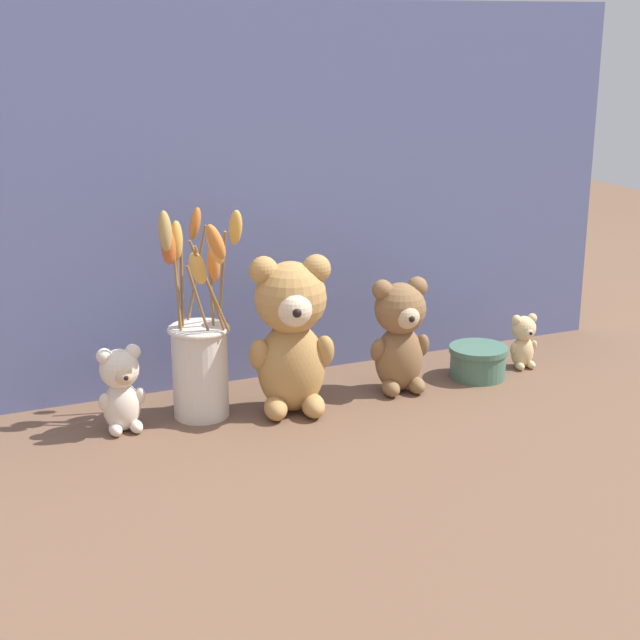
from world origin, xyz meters
The scene contains 8 objects.
ground_plane centered at (0.00, 0.00, 0.00)m, with size 4.00×4.00×0.00m, color brown.
backdrop_wall centered at (0.00, 0.17, 0.33)m, with size 1.32×0.02×0.66m.
teddy_bear_large centered at (-0.07, -0.02, 0.14)m, with size 0.15×0.13×0.27m.
teddy_bear_medium centered at (0.14, 0.00, 0.11)m, with size 0.11×0.10×0.20m.
teddy_bear_small centered at (-0.34, 0.02, 0.07)m, with size 0.08×0.07×0.14m.
teddy_bear_tiny centered at (0.41, 0.01, 0.05)m, with size 0.06×0.05×0.10m.
flower_vase centered at (-0.21, 0.02, 0.12)m, with size 0.14×0.15×0.35m.
decorative_tin_tall centered at (0.31, 0.00, 0.03)m, with size 0.11×0.11×0.06m.
Camera 1 is at (-0.63, -1.43, 0.62)m, focal length 55.00 mm.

